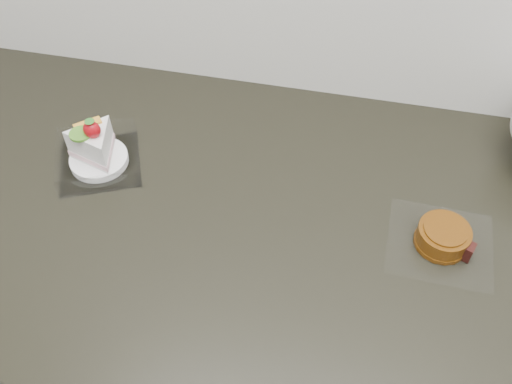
{
  "coord_description": "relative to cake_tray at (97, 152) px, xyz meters",
  "views": [
    {
      "loc": [
        -0.03,
        1.17,
        1.58
      ],
      "look_at": [
        -0.14,
        1.7,
        0.94
      ],
      "focal_mm": 40.0,
      "sensor_mm": 36.0,
      "label": 1
    }
  ],
  "objects": [
    {
      "name": "cake_tray",
      "position": [
        0.0,
        0.0,
        0.0
      ],
      "size": [
        0.17,
        0.17,
        0.1
      ],
      "rotation": [
        0.0,
        0.0,
        0.41
      ],
      "color": "white",
      "rests_on": "counter"
    },
    {
      "name": "counter",
      "position": [
        0.41,
        -0.05,
        -0.48
      ],
      "size": [
        2.04,
        0.64,
        0.9
      ],
      "color": "black",
      "rests_on": "ground"
    },
    {
      "name": "mooncake_wrap",
      "position": [
        0.55,
        -0.05,
        -0.01
      ],
      "size": [
        0.15,
        0.15,
        0.04
      ],
      "rotation": [
        0.0,
        0.0,
        0.14
      ],
      "color": "white",
      "rests_on": "counter"
    }
  ]
}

